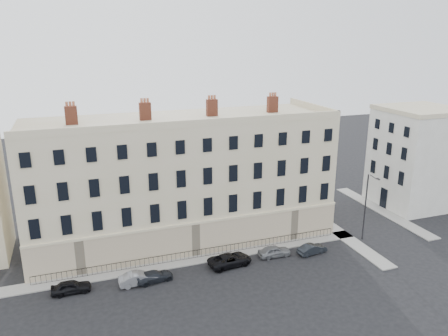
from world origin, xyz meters
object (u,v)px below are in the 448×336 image
(car_b, at_px, (139,278))
(car_e, at_px, (274,251))
(car_f, at_px, (312,249))
(streetlamp, at_px, (366,204))
(car_c, at_px, (154,276))
(car_a, at_px, (71,287))
(car_d, at_px, (230,260))

(car_b, bearing_deg, car_e, -89.42)
(car_f, xyz_separation_m, streetlamp, (7.91, 1.17, 4.09))
(car_c, bearing_deg, streetlamp, -95.42)
(car_c, bearing_deg, car_f, -98.09)
(car_a, distance_m, car_d, 16.55)
(car_d, height_order, car_e, car_d)
(car_b, relative_size, car_d, 0.82)
(car_b, distance_m, car_c, 1.58)
(car_a, distance_m, car_b, 6.54)
(car_a, bearing_deg, car_e, -89.50)
(car_b, height_order, car_e, car_b)
(car_e, bearing_deg, car_d, 93.44)
(car_b, bearing_deg, car_f, -92.48)
(car_e, bearing_deg, car_a, 91.13)
(car_f, distance_m, streetlamp, 8.98)
(car_a, relative_size, car_d, 0.77)
(car_e, relative_size, car_f, 1.06)
(car_c, xyz_separation_m, streetlamp, (26.29, 1.04, 4.11))
(car_a, xyz_separation_m, car_b, (6.51, -0.63, 0.01))
(car_e, height_order, car_f, car_e)
(streetlamp, bearing_deg, car_a, -167.58)
(car_b, height_order, car_d, car_d)
(car_b, relative_size, car_f, 1.12)
(car_c, distance_m, car_d, 8.49)
(car_d, xyz_separation_m, car_f, (9.91, -0.61, -0.09))
(car_c, bearing_deg, car_e, -94.71)
(streetlamp, bearing_deg, car_b, -166.12)
(car_b, height_order, car_c, car_b)
(car_b, distance_m, car_e, 15.57)
(car_c, relative_size, streetlamp, 0.47)
(car_c, xyz_separation_m, car_d, (8.47, 0.48, 0.11))
(car_d, height_order, streetlamp, streetlamp)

